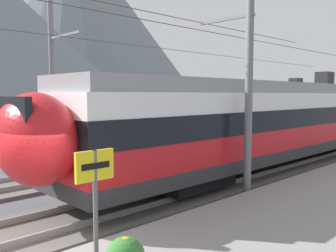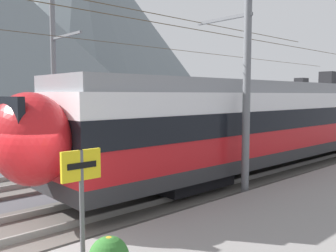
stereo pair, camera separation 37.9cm
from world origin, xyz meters
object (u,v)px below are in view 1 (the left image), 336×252
(catenary_mast_mid, at_px, (246,70))
(platform_sign, at_px, (95,184))
(train_far_track, at_px, (266,111))
(catenary_mast_far_side, at_px, (54,76))
(train_near_platform, at_px, (285,119))

(catenary_mast_mid, distance_m, platform_sign, 7.14)
(train_far_track, distance_m, platform_sign, 20.29)
(catenary_mast_far_side, bearing_deg, train_far_track, -8.63)
(train_near_platform, distance_m, catenary_mast_mid, 6.42)
(train_near_platform, xyz_separation_m, train_far_track, (6.15, 4.64, -0.00))
(train_near_platform, height_order, train_far_track, same)
(catenary_mast_mid, bearing_deg, platform_sign, -166.31)
(train_far_track, xyz_separation_m, catenary_mast_mid, (-12.04, -6.40, 1.87))
(catenary_mast_far_side, xyz_separation_m, platform_sign, (-4.46, -10.16, -2.24))
(train_near_platform, relative_size, catenary_mast_mid, 0.60)
(train_near_platform, xyz_separation_m, catenary_mast_far_side, (-8.03, 6.79, 1.91))
(catenary_mast_far_side, relative_size, platform_sign, 20.27)
(platform_sign, bearing_deg, catenary_mast_mid, 13.69)
(train_near_platform, bearing_deg, platform_sign, -164.93)
(train_far_track, height_order, platform_sign, train_far_track)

